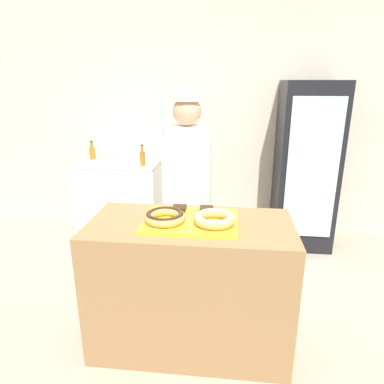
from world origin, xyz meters
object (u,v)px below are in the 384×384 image
(baker_person, at_px, (187,193))
(bottle_amber_b, at_px, (92,152))
(donut_chocolate_glaze, at_px, (165,216))
(beverage_fridge, at_px, (305,166))
(donut_light_glaze, at_px, (214,218))
(brownie_back_left, at_px, (179,208))
(chest_freezer, at_px, (120,198))
(bottle_amber, at_px, (142,158))
(serving_tray, at_px, (190,221))
(brownie_back_right, at_px, (206,209))

(baker_person, xyz_separation_m, bottle_amber_b, (-1.31, 1.21, 0.08))
(donut_chocolate_glaze, distance_m, bottle_amber_b, 2.31)
(beverage_fridge, bearing_deg, donut_light_glaze, -117.15)
(brownie_back_left, height_order, baker_person, baker_person)
(brownie_back_left, bearing_deg, baker_person, 91.13)
(chest_freezer, bearing_deg, brownie_back_left, -59.00)
(beverage_fridge, bearing_deg, chest_freezer, 179.82)
(chest_freezer, relative_size, bottle_amber, 4.00)
(donut_chocolate_glaze, bearing_deg, serving_tray, 17.68)
(donut_chocolate_glaze, distance_m, bottle_amber, 1.76)
(brownie_back_left, xyz_separation_m, chest_freezer, (-0.96, 1.61, -0.51))
(donut_chocolate_glaze, relative_size, bottle_amber, 1.11)
(chest_freezer, bearing_deg, serving_tray, -58.95)
(baker_person, distance_m, bottle_amber, 1.13)
(donut_light_glaze, xyz_separation_m, brownie_back_right, (-0.06, 0.20, -0.02))
(beverage_fridge, bearing_deg, serving_tray, -121.71)
(donut_chocolate_glaze, relative_size, chest_freezer, 0.28)
(serving_tray, xyz_separation_m, donut_chocolate_glaze, (-0.16, -0.05, 0.05))
(bottle_amber, bearing_deg, bottle_amber_b, 158.48)
(donut_light_glaze, relative_size, chest_freezer, 0.28)
(serving_tray, relative_size, donut_light_glaze, 2.30)
(serving_tray, xyz_separation_m, baker_person, (-0.10, 0.68, -0.03))
(brownie_back_left, relative_size, chest_freezer, 0.09)
(donut_chocolate_glaze, bearing_deg, bottle_amber_b, 123.00)
(donut_chocolate_glaze, height_order, baker_person, baker_person)
(donut_chocolate_glaze, height_order, chest_freezer, donut_chocolate_glaze)
(baker_person, bearing_deg, bottle_amber_b, 137.32)
(brownie_back_right, height_order, chest_freezer, brownie_back_right)
(beverage_fridge, xyz_separation_m, chest_freezer, (-2.14, 0.01, -0.46))
(beverage_fridge, bearing_deg, bottle_amber, -175.58)
(donut_light_glaze, height_order, bottle_amber_b, bottle_amber_b)
(donut_light_glaze, bearing_deg, bottle_amber_b, 129.10)
(chest_freezer, distance_m, bottle_amber_b, 0.65)
(brownie_back_right, bearing_deg, donut_chocolate_glaze, -141.06)
(baker_person, relative_size, bottle_amber, 7.25)
(bottle_amber_b, bearing_deg, baker_person, -42.68)
(serving_tray, bearing_deg, brownie_back_left, 121.52)
(brownie_back_left, distance_m, bottle_amber, 1.59)
(serving_tray, xyz_separation_m, bottle_amber, (-0.72, 1.61, 0.06))
(donut_light_glaze, distance_m, bottle_amber_b, 2.50)
(brownie_back_left, distance_m, bottle_amber_b, 2.18)
(serving_tray, height_order, chest_freezer, serving_tray)
(serving_tray, distance_m, baker_person, 0.69)
(serving_tray, distance_m, chest_freezer, 2.11)
(brownie_back_left, bearing_deg, bottle_amber_b, 127.34)
(donut_chocolate_glaze, bearing_deg, brownie_back_right, 38.94)
(baker_person, bearing_deg, brownie_back_left, -88.87)
(beverage_fridge, height_order, chest_freezer, beverage_fridge)
(chest_freezer, bearing_deg, brownie_back_right, -54.32)
(donut_chocolate_glaze, xyz_separation_m, brownie_back_left, (0.06, 0.20, -0.02))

